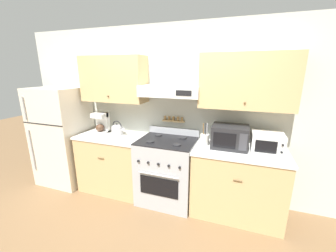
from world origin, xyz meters
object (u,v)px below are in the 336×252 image
(refrigerator, at_px, (63,136))
(tea_kettle, at_px, (117,129))
(stove_range, at_px, (167,170))
(microwave, at_px, (230,137))
(coffee_maker, at_px, (101,123))
(utensil_crock, at_px, (205,139))
(toaster_oven, at_px, (267,143))

(refrigerator, distance_m, tea_kettle, 1.06)
(stove_range, bearing_deg, microwave, 5.58)
(stove_range, distance_m, refrigerator, 1.92)
(stove_range, xyz_separation_m, coffee_maker, (-1.16, 0.09, 0.61))
(microwave, bearing_deg, utensil_crock, -176.85)
(refrigerator, relative_size, microwave, 3.60)
(refrigerator, distance_m, coffee_maker, 0.78)
(tea_kettle, bearing_deg, stove_range, -4.34)
(stove_range, distance_m, utensil_crock, 0.74)
(utensil_crock, xyz_separation_m, toaster_oven, (0.77, -0.00, 0.04))
(coffee_maker, height_order, microwave, coffee_maker)
(refrigerator, distance_m, toaster_oven, 3.18)
(tea_kettle, bearing_deg, refrigerator, -175.00)
(coffee_maker, height_order, utensil_crock, coffee_maker)
(utensil_crock, height_order, toaster_oven, utensil_crock)
(microwave, relative_size, utensil_crock, 1.49)
(tea_kettle, relative_size, utensil_crock, 0.74)
(tea_kettle, bearing_deg, coffee_maker, 175.05)
(refrigerator, bearing_deg, microwave, 2.27)
(stove_range, height_order, utensil_crock, utensil_crock)
(coffee_maker, xyz_separation_m, microwave, (2.00, -0.01, -0.01))
(toaster_oven, bearing_deg, stove_range, -177.21)
(tea_kettle, height_order, utensil_crock, utensil_crock)
(stove_range, xyz_separation_m, microwave, (0.84, 0.08, 0.59))
(refrigerator, height_order, utensil_crock, refrigerator)
(microwave, bearing_deg, toaster_oven, -2.50)
(stove_range, bearing_deg, utensil_crock, 7.08)
(toaster_oven, bearing_deg, tea_kettle, 179.96)
(stove_range, xyz_separation_m, toaster_oven, (1.29, 0.06, 0.57))
(stove_range, relative_size, microwave, 2.31)
(utensil_crock, relative_size, toaster_oven, 0.83)
(refrigerator, xyz_separation_m, microwave, (2.73, 0.11, 0.25))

